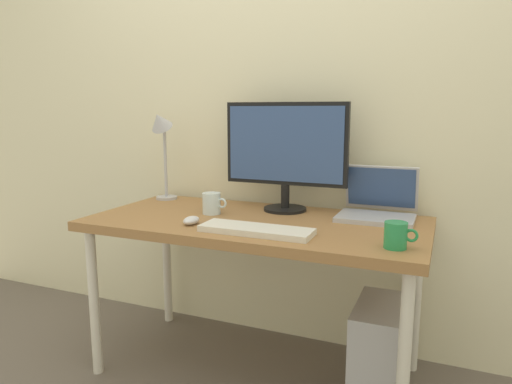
% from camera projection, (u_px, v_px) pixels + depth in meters
% --- Properties ---
extents(ground_plane, '(6.00, 6.00, 0.00)m').
position_uv_depth(ground_plane, '(256.00, 370.00, 2.13)').
color(ground_plane, '#665B51').
extents(back_wall, '(4.40, 0.04, 2.60)m').
position_uv_depth(back_wall, '(288.00, 85.00, 2.27)').
color(back_wall, beige).
rests_on(back_wall, ground_plane).
extents(desk, '(1.44, 0.70, 0.71)m').
position_uv_depth(desk, '(256.00, 233.00, 2.01)').
color(desk, olive).
rests_on(desk, ground_plane).
extents(monitor, '(0.58, 0.20, 0.50)m').
position_uv_depth(monitor, '(286.00, 150.00, 2.13)').
color(monitor, black).
rests_on(monitor, desk).
extents(laptop, '(0.32, 0.29, 0.22)m').
position_uv_depth(laptop, '(378.00, 205.00, 2.03)').
color(laptop, '#B2B2B7').
rests_on(laptop, desk).
extents(desk_lamp, '(0.11, 0.16, 0.48)m').
position_uv_depth(desk_lamp, '(161.00, 135.00, 2.38)').
color(desk_lamp, '#B2B2B7').
rests_on(desk_lamp, desk).
extents(keyboard, '(0.44, 0.14, 0.02)m').
position_uv_depth(keyboard, '(256.00, 230.00, 1.78)').
color(keyboard, silver).
rests_on(keyboard, desk).
extents(mouse, '(0.06, 0.09, 0.03)m').
position_uv_depth(mouse, '(191.00, 220.00, 1.91)').
color(mouse, silver).
rests_on(mouse, desk).
extents(coffee_mug, '(0.11, 0.08, 0.09)m').
position_uv_depth(coffee_mug, '(396.00, 235.00, 1.57)').
color(coffee_mug, '#268C4C').
rests_on(coffee_mug, desk).
extents(glass_cup, '(0.12, 0.08, 0.10)m').
position_uv_depth(glass_cup, '(212.00, 203.00, 2.10)').
color(glass_cup, silver).
rests_on(glass_cup, desk).
extents(computer_tower, '(0.18, 0.36, 0.42)m').
position_uv_depth(computer_tower, '(377.00, 354.00, 1.86)').
color(computer_tower, '#B2B2B7').
rests_on(computer_tower, ground_plane).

